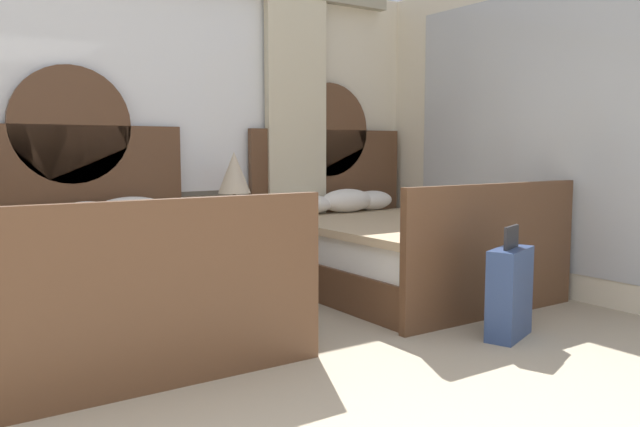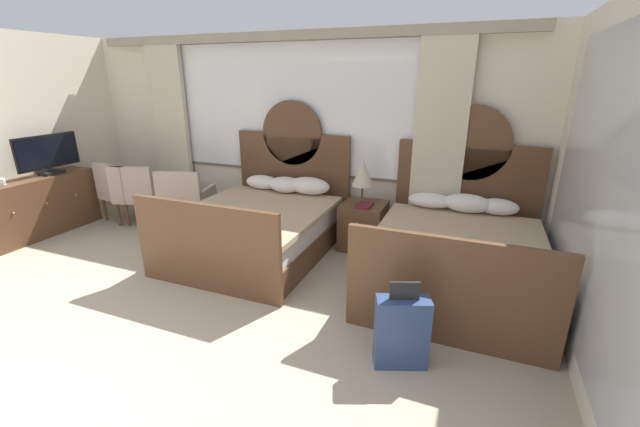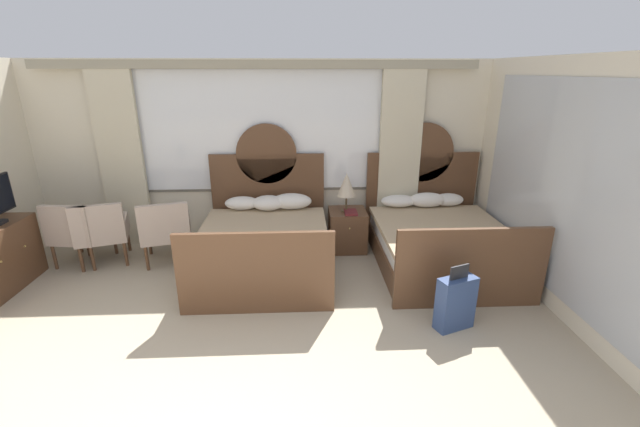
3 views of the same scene
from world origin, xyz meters
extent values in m
cube|color=beige|center=(0.00, 4.42, 1.35)|extent=(6.67, 0.07, 2.70)
cube|color=#646054|center=(0.00, 4.38, 1.69)|extent=(3.80, 0.02, 1.81)
cube|color=white|center=(0.00, 4.37, 1.69)|extent=(3.72, 0.02, 1.73)
cube|color=beige|center=(-2.04, 4.29, 1.30)|extent=(0.62, 0.08, 2.60)
cube|color=beige|center=(2.04, 4.29, 1.30)|extent=(0.62, 0.08, 2.60)
cube|color=#9C957E|center=(0.00, 4.29, 2.62)|extent=(6.14, 0.10, 0.12)
cube|color=beige|center=(3.37, 1.89, 1.35)|extent=(0.07, 4.99, 2.70)
cube|color=#B2B7BC|center=(3.33, 2.19, 1.35)|extent=(0.01, 3.49, 2.27)
cube|color=brown|center=(0.06, 3.27, 0.15)|extent=(1.62, 2.00, 0.30)
cube|color=white|center=(0.06, 3.27, 0.42)|extent=(1.56, 1.90, 0.24)
cube|color=tan|center=(0.06, 3.19, 0.57)|extent=(1.66, 1.80, 0.06)
cube|color=brown|center=(0.06, 4.30, 0.69)|extent=(1.70, 0.06, 1.37)
cylinder|color=brown|center=(0.06, 4.30, 1.37)|extent=(0.89, 0.06, 0.89)
cube|color=brown|center=(0.06, 2.24, 0.48)|extent=(1.70, 0.06, 0.95)
ellipsoid|color=white|center=(-0.31, 4.06, 0.69)|extent=(0.51, 0.27, 0.20)
ellipsoid|color=white|center=(0.08, 4.02, 0.70)|extent=(0.48, 0.33, 0.22)
ellipsoid|color=white|center=(0.41, 4.05, 0.71)|extent=(0.60, 0.30, 0.23)
cube|color=brown|center=(2.42, 3.27, 0.15)|extent=(1.62, 2.00, 0.30)
cube|color=white|center=(2.42, 3.27, 0.42)|extent=(1.56, 1.90, 0.24)
cube|color=tan|center=(2.42, 3.19, 0.57)|extent=(1.66, 1.80, 0.06)
cube|color=brown|center=(2.42, 4.30, 0.69)|extent=(1.70, 0.06, 1.37)
cylinder|color=brown|center=(2.42, 4.30, 1.37)|extent=(0.89, 0.06, 0.89)
cube|color=brown|center=(2.42, 2.24, 0.48)|extent=(1.70, 0.06, 0.95)
ellipsoid|color=white|center=(2.03, 4.08, 0.69)|extent=(0.54, 0.29, 0.18)
ellipsoid|color=white|center=(2.45, 4.04, 0.71)|extent=(0.55, 0.27, 0.22)
ellipsoid|color=white|center=(2.79, 4.09, 0.69)|extent=(0.45, 0.26, 0.19)
cube|color=brown|center=(1.24, 3.91, 0.30)|extent=(0.54, 0.54, 0.60)
sphere|color=tan|center=(1.24, 3.63, 0.43)|extent=(0.02, 0.02, 0.02)
cylinder|color=brown|center=(1.21, 3.89, 0.61)|extent=(0.14, 0.14, 0.02)
cylinder|color=brown|center=(1.21, 3.89, 0.73)|extent=(0.03, 0.03, 0.22)
cone|color=beige|center=(1.21, 3.89, 1.00)|extent=(0.27, 0.27, 0.33)
cube|color=maroon|center=(1.27, 3.80, 0.61)|extent=(0.18, 0.26, 0.03)
cube|color=brown|center=(-3.11, 2.66, 0.41)|extent=(0.46, 1.58, 0.81)
sphere|color=tan|center=(-2.87, 3.09, 0.49)|extent=(0.03, 0.03, 0.03)
sphere|color=tan|center=(-2.87, 2.66, 0.49)|extent=(0.03, 0.03, 0.03)
sphere|color=tan|center=(-2.87, 2.22, 0.49)|extent=(0.03, 0.03, 0.03)
cube|color=black|center=(-3.09, 2.96, 0.83)|extent=(0.20, 0.28, 0.04)
cylinder|color=black|center=(-3.09, 2.96, 0.88)|extent=(0.04, 0.04, 0.05)
cube|color=black|center=(-3.09, 2.96, 1.13)|extent=(0.04, 0.89, 0.46)
cube|color=black|center=(-3.07, 2.96, 1.13)|extent=(0.01, 0.85, 0.42)
cylinder|color=white|center=(-3.08, 2.30, 0.85)|extent=(0.08, 0.08, 0.08)
torus|color=white|center=(-3.03, 2.30, 0.86)|extent=(0.05, 0.01, 0.05)
cube|color=#B29E8E|center=(-1.32, 3.66, 0.40)|extent=(0.78, 0.78, 0.10)
cube|color=#B29E8E|center=(-1.25, 3.39, 0.68)|extent=(0.64, 0.24, 0.46)
cube|color=#B29E8E|center=(-1.04, 3.73, 0.53)|extent=(0.20, 0.57, 0.16)
cube|color=#B29E8E|center=(-1.60, 3.59, 0.53)|extent=(0.20, 0.57, 0.16)
cylinder|color=brown|center=(-1.13, 3.99, 0.18)|extent=(0.04, 0.04, 0.35)
cylinder|color=brown|center=(-1.65, 3.85, 0.18)|extent=(0.04, 0.04, 0.35)
cylinder|color=brown|center=(-0.99, 3.47, 0.18)|extent=(0.04, 0.04, 0.35)
cylinder|color=brown|center=(-1.51, 3.33, 0.18)|extent=(0.04, 0.04, 0.35)
cube|color=#B29E8E|center=(-2.18, 3.66, 0.40)|extent=(0.80, 0.80, 0.10)
cube|color=#B29E8E|center=(-2.10, 3.40, 0.68)|extent=(0.63, 0.27, 0.46)
cube|color=#B29E8E|center=(-1.91, 3.75, 0.53)|extent=(0.23, 0.56, 0.16)
cube|color=#B29E8E|center=(-2.46, 3.57, 0.53)|extent=(0.23, 0.56, 0.16)
cylinder|color=brown|center=(-2.01, 4.00, 0.18)|extent=(0.04, 0.04, 0.35)
cylinder|color=brown|center=(-2.52, 3.84, 0.18)|extent=(0.04, 0.04, 0.35)
cylinder|color=brown|center=(-1.85, 3.49, 0.18)|extent=(0.04, 0.04, 0.35)
cylinder|color=brown|center=(-2.36, 3.32, 0.18)|extent=(0.04, 0.04, 0.35)
cube|color=#B29E8E|center=(-2.46, 3.66, 0.40)|extent=(0.72, 0.72, 0.10)
cube|color=#B29E8E|center=(-2.50, 3.38, 0.68)|extent=(0.64, 0.16, 0.46)
cube|color=#B29E8E|center=(-2.18, 3.62, 0.53)|extent=(0.13, 0.58, 0.16)
cube|color=#B29E8E|center=(-2.75, 3.70, 0.53)|extent=(0.13, 0.58, 0.16)
cylinder|color=brown|center=(-2.16, 3.89, 0.18)|extent=(0.04, 0.04, 0.35)
cylinder|color=brown|center=(-2.69, 3.96, 0.18)|extent=(0.04, 0.04, 0.35)
cylinder|color=brown|center=(-2.23, 3.36, 0.18)|extent=(0.04, 0.04, 0.35)
cylinder|color=brown|center=(-2.76, 3.43, 0.18)|extent=(0.04, 0.04, 0.35)
cube|color=navy|center=(2.12, 1.86, 0.29)|extent=(0.44, 0.30, 0.57)
cube|color=#232326|center=(2.12, 1.86, 0.64)|extent=(0.21, 0.10, 0.14)
cylinder|color=black|center=(1.97, 1.80, 0.03)|extent=(0.05, 0.04, 0.05)
cylinder|color=black|center=(2.27, 1.91, 0.03)|extent=(0.05, 0.04, 0.05)
camera|label=1|loc=(-1.04, -0.71, 1.20)|focal=35.28mm
camera|label=2|loc=(2.49, -0.74, 2.12)|focal=22.28mm
camera|label=3|loc=(0.55, -1.73, 2.55)|focal=23.01mm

